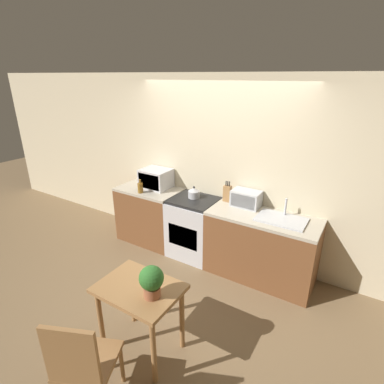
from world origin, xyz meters
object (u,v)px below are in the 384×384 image
object	(u,v)px
microwave	(156,178)
dining_chair	(82,362)
toaster_oven	(246,199)
stove_range	(194,227)
kettle	(194,193)
bottle	(140,188)
dining_table	(140,298)

from	to	relation	value
microwave	dining_chair	size ratio (longest dim) A/B	0.46
toaster_oven	microwave	bearing A→B (deg)	-177.57
stove_range	kettle	bearing A→B (deg)	121.38
microwave	dining_chair	distance (m)	2.86
bottle	stove_range	bearing A→B (deg)	14.18
dining_table	dining_chair	bearing A→B (deg)	-88.39
microwave	bottle	size ratio (longest dim) A/B	2.13
bottle	dining_table	bearing A→B (deg)	-49.77
stove_range	dining_table	size ratio (longest dim) A/B	1.17
dining_table	stove_range	bearing A→B (deg)	105.11
bottle	toaster_oven	bearing A→B (deg)	13.52
stove_range	dining_chair	size ratio (longest dim) A/B	0.93
stove_range	microwave	xyz separation A→B (m)	(-0.76, 0.10, 0.60)
toaster_oven	stove_range	bearing A→B (deg)	-167.25
microwave	dining_table	bearing A→B (deg)	-56.11
kettle	bottle	xyz separation A→B (m)	(-0.79, -0.26, 0.01)
kettle	bottle	distance (m)	0.83
microwave	bottle	bearing A→B (deg)	-100.71
bottle	dining_table	xyz separation A→B (m)	(1.29, -1.52, -0.36)
toaster_oven	dining_chair	size ratio (longest dim) A/B	0.39
bottle	kettle	bearing A→B (deg)	18.14
dining_table	dining_chair	world-z (taller)	dining_chair
bottle	toaster_oven	world-z (taller)	toaster_oven
kettle	stove_range	bearing A→B (deg)	-58.62
stove_range	microwave	distance (m)	0.98
toaster_oven	kettle	bearing A→B (deg)	-171.52
kettle	dining_chair	xyz separation A→B (m)	(0.52, -2.47, -0.45)
stove_range	toaster_oven	distance (m)	0.93
kettle	bottle	bearing A→B (deg)	-161.86
stove_range	dining_table	xyz separation A→B (m)	(0.47, -1.73, 0.17)
kettle	microwave	xyz separation A→B (m)	(-0.73, 0.05, 0.07)
bottle	dining_table	size ratio (longest dim) A/B	0.27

